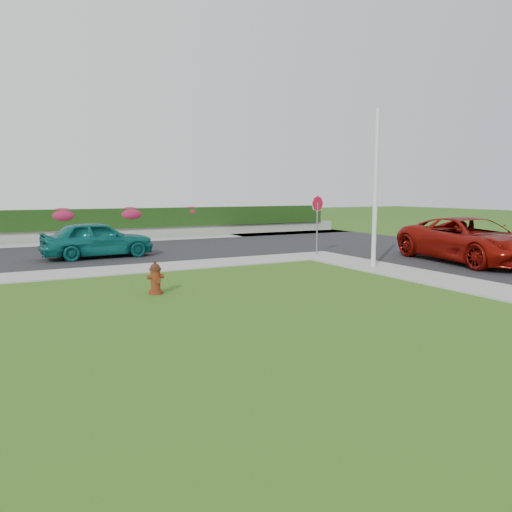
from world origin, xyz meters
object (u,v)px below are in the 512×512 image
sedan_teal (97,239)px  fire_hydrant (156,278)px  suv_red (471,240)px  stop_sign (317,211)px  utility_pole (375,190)px

sedan_teal → fire_hydrant: bearing=176.5°
suv_red → stop_sign: stop_sign is taller
suv_red → sedan_teal: 14.39m
utility_pole → stop_sign: (0.29, 3.88, -0.87)m
stop_sign → suv_red: bearing=-41.3°
sedan_teal → utility_pole: (8.08, -7.09, 1.95)m
stop_sign → sedan_teal: bearing=170.2°
suv_red → stop_sign: size_ratio=2.40×
fire_hydrant → stop_sign: 9.70m
suv_red → stop_sign: (-3.63, 4.73, 0.98)m
fire_hydrant → stop_sign: (8.36, 4.70, 1.44)m
stop_sign → utility_pole: bearing=-83.0°
sedan_teal → utility_pole: utility_pole is taller
utility_pole → stop_sign: size_ratio=2.18×
fire_hydrant → suv_red: (11.98, -0.03, 0.46)m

